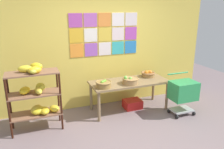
# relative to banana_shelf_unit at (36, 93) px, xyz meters

# --- Properties ---
(ground) EXTENTS (9.39, 9.39, 0.00)m
(ground) POSITION_rel_banana_shelf_unit_xyz_m (1.54, -1.04, -0.72)
(ground) COLOR slate
(back_wall_with_art) EXTENTS (5.02, 0.07, 2.72)m
(back_wall_with_art) POSITION_rel_banana_shelf_unit_xyz_m (1.54, 0.69, 0.64)
(back_wall_with_art) COLOR #E1C54E
(back_wall_with_art) RESTS_ON ground
(banana_shelf_unit) EXTENTS (0.91, 0.45, 1.25)m
(banana_shelf_unit) POSITION_rel_banana_shelf_unit_xyz_m (0.00, 0.00, 0.00)
(banana_shelf_unit) COLOR #34170C
(banana_shelf_unit) RESTS_ON ground
(display_table) EXTENTS (1.70, 0.70, 0.66)m
(display_table) POSITION_rel_banana_shelf_unit_xyz_m (1.92, 0.16, -0.13)
(display_table) COLOR olive
(display_table) RESTS_ON ground
(fruit_basket_back_right) EXTENTS (0.31, 0.31, 0.15)m
(fruit_basket_back_right) POSITION_rel_banana_shelf_unit_xyz_m (2.46, 0.31, 0.01)
(fruit_basket_back_right) COLOR olive
(fruit_basket_back_right) RESTS_ON display_table
(fruit_basket_centre) EXTENTS (0.32, 0.32, 0.15)m
(fruit_basket_centre) POSITION_rel_banana_shelf_unit_xyz_m (1.28, -0.00, 0.01)
(fruit_basket_centre) COLOR olive
(fruit_basket_centre) RESTS_ON display_table
(fruit_basket_right) EXTENTS (0.35, 0.35, 0.17)m
(fruit_basket_right) POSITION_rel_banana_shelf_unit_xyz_m (1.87, 0.00, 0.01)
(fruit_basket_right) COLOR #A67E4C
(fruit_basket_right) RESTS_ON display_table
(produce_crate_under_table) EXTENTS (0.39, 0.31, 0.19)m
(produce_crate_under_table) POSITION_rel_banana_shelf_unit_xyz_m (2.03, 0.19, -0.63)
(produce_crate_under_table) COLOR red
(produce_crate_under_table) RESTS_ON ground
(shopping_cart) EXTENTS (0.53, 0.43, 0.86)m
(shopping_cart) POSITION_rel_banana_shelf_unit_xyz_m (2.88, -0.45, -0.22)
(shopping_cart) COLOR black
(shopping_cart) RESTS_ON ground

